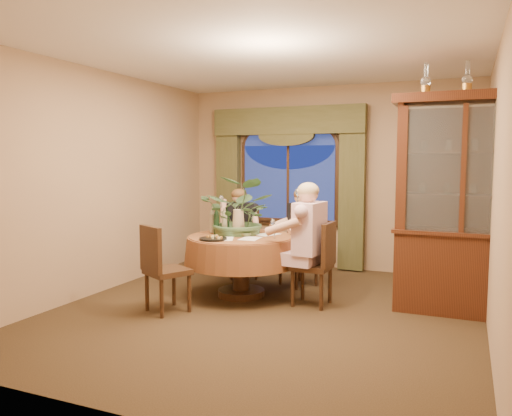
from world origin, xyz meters
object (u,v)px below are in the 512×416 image
at_px(dining_table, 241,266).
at_px(wine_bottle_2, 216,221).
at_px(chair_front_left, 168,269).
at_px(wine_bottle_0, 225,221).
at_px(oil_lamp_center, 467,77).
at_px(person_back, 239,233).
at_px(wine_bottle_1, 212,220).
at_px(wine_bottle_3, 227,220).
at_px(chair_back_right, 298,250).
at_px(chair_back, 244,244).
at_px(stoneware_vase, 238,222).
at_px(oil_lamp_right, 511,74).
at_px(oil_lamp_left, 426,79).
at_px(centerpiece_plant, 241,185).
at_px(china_cabinet, 462,205).
at_px(person_pink, 309,245).
at_px(olive_bowl, 245,235).
at_px(person_scarf, 303,237).
at_px(chair_right, 312,264).

xyz_separation_m(dining_table, wine_bottle_2, (-0.34, 0.00, 0.54)).
bearing_deg(chair_front_left, wine_bottle_0, 103.74).
distance_m(dining_table, chair_front_left, 1.02).
xyz_separation_m(oil_lamp_center, person_back, (-2.90, 0.53, -1.91)).
distance_m(wine_bottle_1, wine_bottle_3, 0.19).
distance_m(chair_front_left, person_back, 1.74).
height_order(dining_table, wine_bottle_2, wine_bottle_2).
height_order(chair_back_right, chair_back, same).
relative_size(chair_front_left, stoneware_vase, 3.08).
distance_m(oil_lamp_center, oil_lamp_right, 0.41).
bearing_deg(dining_table, oil_lamp_center, 7.01).
bearing_deg(person_back, stoneware_vase, 88.00).
relative_size(chair_back_right, wine_bottle_3, 2.91).
relative_size(oil_lamp_left, centerpiece_plant, 0.32).
bearing_deg(centerpiece_plant, china_cabinet, 3.44).
distance_m(oil_lamp_center, person_pink, 2.46).
relative_size(wine_bottle_0, wine_bottle_3, 1.00).
bearing_deg(oil_lamp_left, olive_bowl, -170.56).
xyz_separation_m(oil_lamp_left, olive_bowl, (-2.01, -0.33, -1.78)).
xyz_separation_m(person_back, wine_bottle_3, (0.14, -0.69, 0.28)).
bearing_deg(centerpiece_plant, person_pink, -14.50).
xyz_separation_m(china_cabinet, person_pink, (-1.59, -0.40, -0.48)).
bearing_deg(centerpiece_plant, stoneware_vase, -94.77).
relative_size(olive_bowl, wine_bottle_0, 0.46).
xyz_separation_m(oil_lamp_left, oil_lamp_center, (0.41, 0.00, 0.00)).
distance_m(oil_lamp_right, person_pink, 2.75).
height_order(oil_lamp_left, person_pink, oil_lamp_left).
height_order(oil_lamp_right, chair_back_right, oil_lamp_right).
height_order(oil_lamp_center, person_scarf, oil_lamp_center).
bearing_deg(centerpiece_plant, wine_bottle_0, -145.43).
distance_m(chair_right, chair_back, 1.62).
relative_size(chair_right, chair_back_right, 1.00).
xyz_separation_m(dining_table, chair_right, (0.91, -0.03, 0.10)).
bearing_deg(wine_bottle_1, olive_bowl, -14.41).
height_order(dining_table, stoneware_vase, stoneware_vase).
relative_size(china_cabinet, person_scarf, 1.81).
bearing_deg(person_back, chair_right, 120.47).
xyz_separation_m(chair_right, person_back, (-1.33, 0.87, 0.16)).
relative_size(oil_lamp_left, wine_bottle_3, 1.03).
bearing_deg(chair_back, oil_lamp_left, 143.57).
height_order(person_pink, stoneware_vase, person_pink).
height_order(chair_right, person_back, person_back).
xyz_separation_m(china_cabinet, wine_bottle_0, (-2.73, -0.27, -0.28)).
bearing_deg(wine_bottle_1, stoneware_vase, -3.51).
relative_size(dining_table, wine_bottle_0, 4.23).
xyz_separation_m(chair_back_right, stoneware_vase, (-0.56, -0.69, 0.43)).
height_order(dining_table, person_back, person_back).
xyz_separation_m(person_pink, wine_bottle_3, (-1.17, 0.25, 0.20)).
height_order(person_pink, person_scarf, person_pink).
bearing_deg(wine_bottle_3, oil_lamp_right, 2.77).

